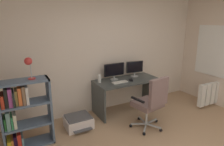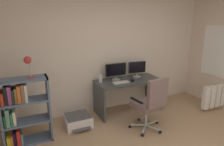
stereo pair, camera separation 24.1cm
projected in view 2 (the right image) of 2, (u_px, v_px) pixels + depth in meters
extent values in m
cube|color=beige|center=(105.00, 49.00, 4.35)|extent=(4.98, 0.10, 2.78)
cube|color=#3F4545|center=(129.00, 81.00, 4.35)|extent=(1.45, 0.67, 0.04)
cube|color=#3F4545|center=(99.00, 101.00, 4.16)|extent=(0.04, 0.65, 0.70)
cube|color=#3F4545|center=(154.00, 92.00, 4.73)|extent=(0.04, 0.65, 0.70)
cylinder|color=#B2B5B7|center=(116.00, 79.00, 4.37)|extent=(0.18, 0.18, 0.01)
cylinder|color=#B2B5B7|center=(116.00, 77.00, 4.36)|extent=(0.03, 0.03, 0.09)
cube|color=black|center=(116.00, 70.00, 4.31)|extent=(0.49, 0.04, 0.28)
cube|color=black|center=(116.00, 70.00, 4.30)|extent=(0.46, 0.01, 0.25)
cylinder|color=#B2B5B7|center=(137.00, 76.00, 4.59)|extent=(0.18, 0.18, 0.01)
cylinder|color=#B2B5B7|center=(137.00, 74.00, 4.58)|extent=(0.03, 0.03, 0.10)
cube|color=black|center=(137.00, 67.00, 4.54)|extent=(0.42, 0.08, 0.26)
cube|color=black|center=(138.00, 67.00, 4.52)|extent=(0.38, 0.05, 0.24)
cube|color=silver|center=(121.00, 82.00, 4.15)|extent=(0.34, 0.13, 0.02)
cube|color=black|center=(132.00, 81.00, 4.24)|extent=(0.08, 0.11, 0.03)
cylinder|color=silver|center=(100.00, 79.00, 4.15)|extent=(0.07, 0.07, 0.17)
cube|color=#B7BABC|center=(151.00, 123.00, 3.85)|extent=(0.30, 0.08, 0.02)
sphere|color=black|center=(157.00, 122.00, 3.94)|extent=(0.06, 0.06, 0.06)
cube|color=#B7BABC|center=(142.00, 121.00, 3.91)|extent=(0.08, 0.30, 0.02)
sphere|color=black|center=(139.00, 119.00, 4.06)|extent=(0.06, 0.06, 0.06)
cube|color=#B7BABC|center=(138.00, 125.00, 3.78)|extent=(0.28, 0.16, 0.02)
sphere|color=black|center=(130.00, 126.00, 3.79)|extent=(0.06, 0.06, 0.06)
cube|color=#B7BABC|center=(144.00, 129.00, 3.64)|extent=(0.23, 0.24, 0.02)
sphere|color=black|center=(142.00, 135.00, 3.51)|extent=(0.06, 0.06, 0.06)
cube|color=#B7BABC|center=(153.00, 127.00, 3.68)|extent=(0.17, 0.28, 0.02)
sphere|color=black|center=(160.00, 132.00, 3.60)|extent=(0.06, 0.06, 0.06)
cylinder|color=#B7BABC|center=(146.00, 116.00, 3.72)|extent=(0.04, 0.04, 0.37)
cube|color=#765C5C|center=(147.00, 105.00, 3.66)|extent=(0.54, 0.51, 0.10)
cube|color=#765C5C|center=(158.00, 93.00, 3.38)|extent=(0.45, 0.14, 0.51)
cube|color=black|center=(136.00, 100.00, 3.48)|extent=(0.09, 0.31, 0.03)
cube|color=black|center=(157.00, 94.00, 3.76)|extent=(0.09, 0.31, 0.03)
cube|color=slate|center=(2.00, 115.00, 3.09)|extent=(0.03, 0.33, 1.13)
cube|color=slate|center=(49.00, 107.00, 3.38)|extent=(0.03, 0.33, 1.13)
cube|color=slate|center=(22.00, 79.00, 3.09)|extent=(0.75, 0.33, 0.03)
cube|color=slate|center=(30.00, 140.00, 3.38)|extent=(0.75, 0.33, 0.03)
cube|color=slate|center=(28.00, 121.00, 3.29)|extent=(0.69, 0.33, 0.03)
cube|color=slate|center=(25.00, 101.00, 3.19)|extent=(0.69, 0.33, 0.03)
cube|color=gold|center=(9.00, 139.00, 3.23)|extent=(0.06, 0.30, 0.18)
cube|color=orange|center=(12.00, 138.00, 3.25)|extent=(0.03, 0.24, 0.18)
cube|color=black|center=(15.00, 137.00, 3.26)|extent=(0.05, 0.25, 0.23)
cube|color=red|center=(19.00, 135.00, 3.28)|extent=(0.05, 0.27, 0.26)
cube|color=#6795A3|center=(22.00, 136.00, 3.31)|extent=(0.03, 0.25, 0.18)
cube|color=#358F3D|center=(5.00, 119.00, 3.13)|extent=(0.03, 0.24, 0.19)
cube|color=gray|center=(8.00, 116.00, 3.13)|extent=(0.05, 0.27, 0.29)
cube|color=#308954|center=(12.00, 118.00, 3.16)|extent=(0.03, 0.25, 0.21)
cube|color=beige|center=(14.00, 116.00, 3.18)|extent=(0.04, 0.26, 0.23)
cube|color=#BB3420|center=(2.00, 97.00, 3.03)|extent=(0.05, 0.28, 0.20)
cube|color=black|center=(6.00, 94.00, 3.05)|extent=(0.05, 0.27, 0.29)
cube|color=#9E448C|center=(10.00, 94.00, 3.06)|extent=(0.05, 0.25, 0.28)
cube|color=#202824|center=(13.00, 95.00, 3.09)|extent=(0.03, 0.30, 0.23)
cube|color=olive|center=(16.00, 94.00, 3.11)|extent=(0.04, 0.24, 0.24)
cube|color=orange|center=(19.00, 93.00, 3.12)|extent=(0.05, 0.26, 0.28)
cube|color=#7F614A|center=(23.00, 92.00, 3.14)|extent=(0.05, 0.29, 0.29)
cube|color=silver|center=(26.00, 92.00, 3.16)|extent=(0.04, 0.29, 0.28)
cylinder|color=red|center=(31.00, 77.00, 3.14)|extent=(0.11, 0.11, 0.02)
cylinder|color=silver|center=(30.00, 69.00, 3.11)|extent=(0.01, 0.01, 0.24)
sphere|color=red|center=(28.00, 60.00, 3.06)|extent=(0.12, 0.12, 0.12)
cube|color=silver|center=(78.00, 121.00, 3.84)|extent=(0.50, 0.43, 0.21)
cube|color=#4C4C51|center=(78.00, 116.00, 3.81)|extent=(0.46, 0.40, 0.02)
cube|color=#4C4C51|center=(82.00, 129.00, 3.63)|extent=(0.35, 0.10, 0.01)
cube|color=white|center=(206.00, 98.00, 4.40)|extent=(0.13, 0.10, 0.53)
cube|color=white|center=(211.00, 97.00, 4.47)|extent=(0.13, 0.10, 0.53)
cube|color=white|center=(217.00, 96.00, 4.54)|extent=(0.13, 0.10, 0.53)
cube|color=white|center=(222.00, 95.00, 4.61)|extent=(0.13, 0.10, 0.53)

